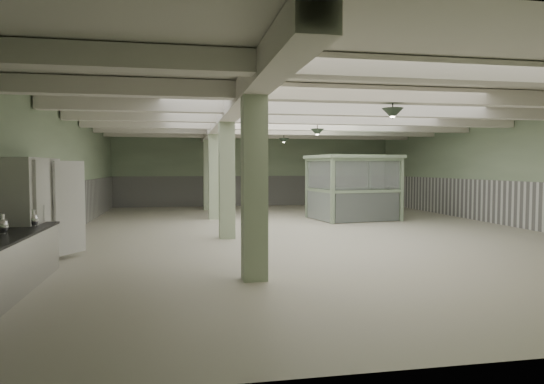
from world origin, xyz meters
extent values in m
plane|color=beige|center=(0.00, 0.00, 0.00)|extent=(20.00, 20.00, 0.00)
cube|color=silver|center=(0.00, 0.00, 3.60)|extent=(14.00, 20.00, 0.02)
cube|color=#A5BC96|center=(0.00, 10.00, 1.80)|extent=(14.00, 0.02, 3.60)
cube|color=#A5BC96|center=(-7.00, 0.00, 1.80)|extent=(0.02, 20.00, 3.60)
cube|color=#A5BC96|center=(7.00, 0.00, 1.80)|extent=(0.02, 20.00, 3.60)
cube|color=silver|center=(-6.97, 0.00, 0.75)|extent=(0.05, 19.90, 1.50)
cube|color=silver|center=(6.97, 0.00, 0.75)|extent=(0.05, 19.90, 1.50)
cube|color=silver|center=(0.00, 9.97, 0.75)|extent=(13.90, 0.05, 1.50)
cube|color=white|center=(-2.50, 0.00, 3.38)|extent=(0.45, 19.90, 0.40)
cube|color=white|center=(0.00, -7.50, 3.42)|extent=(13.90, 0.35, 0.32)
cube|color=white|center=(0.00, -5.00, 3.42)|extent=(13.90, 0.35, 0.32)
cube|color=white|center=(0.00, -2.50, 3.42)|extent=(13.90, 0.35, 0.32)
cube|color=white|center=(0.00, 0.00, 3.42)|extent=(13.90, 0.35, 0.32)
cube|color=white|center=(0.00, 2.50, 3.42)|extent=(13.90, 0.35, 0.32)
cube|color=white|center=(0.00, 5.00, 3.42)|extent=(13.90, 0.35, 0.32)
cube|color=white|center=(0.00, 7.50, 3.42)|extent=(13.90, 0.35, 0.32)
cube|color=#AFC29C|center=(-2.50, -6.00, 1.80)|extent=(0.42, 0.42, 3.60)
cube|color=#AFC29C|center=(-2.50, -1.00, 1.80)|extent=(0.42, 0.42, 3.60)
cube|color=#AFC29C|center=(-2.50, 4.00, 1.80)|extent=(0.42, 0.42, 3.60)
cube|color=#AFC29C|center=(-2.50, 8.00, 1.80)|extent=(0.42, 0.42, 3.60)
cone|color=#2F3F30|center=(0.50, -5.00, 3.05)|extent=(0.44, 0.44, 0.22)
cone|color=#2F3F30|center=(0.50, 0.50, 3.05)|extent=(0.44, 0.44, 0.22)
cone|color=#2F3F30|center=(0.50, 5.50, 3.05)|extent=(0.44, 0.44, 0.22)
cube|color=white|center=(-6.65, -4.00, 1.05)|extent=(0.57, 2.28, 2.09)
cube|color=white|center=(-6.33, -4.52, 1.05)|extent=(0.06, 0.86, 1.99)
cube|color=white|center=(-6.21, -3.38, 1.05)|extent=(0.49, 0.77, 1.99)
cube|color=silver|center=(-6.29, -4.52, 1.05)|extent=(0.02, 0.05, 0.30)
cube|color=silver|center=(-6.29, -3.48, 1.05)|extent=(0.02, 0.05, 0.30)
cube|color=#8BA281|center=(1.38, 1.64, 1.14)|extent=(0.13, 0.13, 2.28)
cube|color=#8BA281|center=(1.09, 3.89, 1.14)|extent=(0.13, 0.13, 2.28)
cube|color=#8BA281|center=(4.09, 1.99, 1.14)|extent=(0.13, 0.13, 2.28)
cube|color=#8BA281|center=(3.80, 4.25, 1.14)|extent=(0.13, 0.13, 2.28)
cube|color=#8BA281|center=(2.59, 2.94, 2.34)|extent=(3.29, 2.89, 0.12)
cube|color=silver|center=(2.74, 1.81, 0.55)|extent=(2.52, 0.39, 1.05)
cube|color=silver|center=(2.74, 1.81, 1.78)|extent=(2.52, 0.39, 1.22)
cube|color=silver|center=(2.44, 4.07, 0.55)|extent=(2.52, 0.39, 1.05)
cube|color=silver|center=(2.44, 4.07, 1.78)|extent=(2.52, 0.39, 1.22)
cube|color=silver|center=(1.23, 2.76, 0.55)|extent=(0.33, 2.07, 1.05)
cube|color=silver|center=(1.23, 2.76, 1.78)|extent=(0.33, 2.07, 1.22)
cube|color=silver|center=(3.94, 3.12, 0.55)|extent=(0.33, 2.07, 1.05)
cube|color=silver|center=(3.94, 3.12, 1.78)|extent=(0.33, 2.07, 1.22)
cube|color=#5C5B4C|center=(4.06, 2.73, 0.62)|extent=(0.46, 0.61, 1.24)
camera|label=1|loc=(-3.76, -14.28, 1.97)|focal=32.00mm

